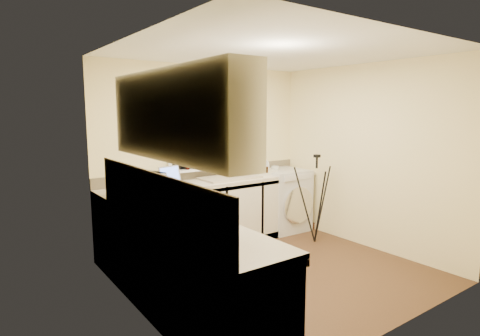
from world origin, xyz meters
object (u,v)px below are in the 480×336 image
at_px(kettle, 166,195).
at_px(soap_bottle_clear, 261,156).
at_px(laptop, 174,180).
at_px(washing_machine, 283,200).
at_px(soap_bottle_green, 256,155).
at_px(glass_jug, 223,223).
at_px(plant_c, 225,157).
at_px(cup_back, 275,169).
at_px(plant_b, 206,158).
at_px(tripod, 316,199).
at_px(dish_rack, 261,173).
at_px(plant_d, 236,157).
at_px(cup_left, 211,227).
at_px(microwave, 139,186).
at_px(steel_jar, 169,211).
at_px(plant_a, 187,161).

relative_size(kettle, soap_bottle_clear, 1.09).
relative_size(laptop, kettle, 1.77).
distance_m(washing_machine, soap_bottle_green, 0.82).
height_order(soap_bottle_green, soap_bottle_clear, soap_bottle_green).
bearing_deg(glass_jug, soap_bottle_green, 47.09).
relative_size(kettle, plant_c, 0.87).
xyz_separation_m(kettle, soap_bottle_green, (2.04, 1.15, 0.17)).
relative_size(soap_bottle_clear, cup_back, 1.55).
bearing_deg(laptop, plant_b, 4.01).
height_order(kettle, tripod, tripod).
height_order(dish_rack, plant_d, plant_d).
relative_size(glass_jug, soap_bottle_clear, 0.91).
distance_m(plant_b, plant_c, 0.32).
bearing_deg(cup_left, laptop, 71.12).
height_order(glass_jug, soap_bottle_green, soap_bottle_green).
bearing_deg(cup_back, soap_bottle_green, 146.67).
relative_size(glass_jug, soap_bottle_green, 0.71).
xyz_separation_m(washing_machine, plant_d, (-0.74, 0.21, 0.70)).
height_order(glass_jug, cup_back, glass_jug).
relative_size(tripod, microwave, 2.40).
bearing_deg(glass_jug, dish_rack, 45.31).
distance_m(laptop, microwave, 0.85).
height_order(tripod, plant_b, plant_b).
bearing_deg(soap_bottle_clear, plant_d, -178.35).
xyz_separation_m(laptop, plant_c, (0.90, 0.20, 0.21)).
distance_m(soap_bottle_clear, cup_left, 3.13).
bearing_deg(laptop, plant_c, -0.87).
bearing_deg(plant_d, tripod, -52.50).
bearing_deg(soap_bottle_green, cup_back, -33.33).
bearing_deg(steel_jar, kettle, 67.90).
distance_m(plant_a, soap_bottle_green, 1.18).
distance_m(soap_bottle_green, soap_bottle_clear, 0.09).
height_order(dish_rack, microwave, microwave).
bearing_deg(plant_b, dish_rack, -13.25).
relative_size(steel_jar, soap_bottle_green, 0.45).
xyz_separation_m(plant_a, cup_back, (1.42, -0.15, -0.21)).
distance_m(dish_rack, cup_left, 2.89).
distance_m(plant_d, soap_bottle_green, 0.38).
relative_size(plant_c, plant_d, 1.03).
relative_size(washing_machine, steel_jar, 8.26).
height_order(soap_bottle_green, cup_back, soap_bottle_green).
relative_size(kettle, cup_back, 1.70).
bearing_deg(plant_d, kettle, -145.46).
xyz_separation_m(dish_rack, plant_b, (-0.83, 0.20, 0.25)).
bearing_deg(steel_jar, microwave, 85.74).
xyz_separation_m(plant_b, cup_back, (1.13, -0.16, -0.23)).
xyz_separation_m(glass_jug, plant_d, (1.71, 2.24, 0.18)).
xyz_separation_m(soap_bottle_green, cup_left, (-2.15, -2.18, -0.22)).
distance_m(dish_rack, tripod, 0.89).
relative_size(plant_b, cup_left, 2.39).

